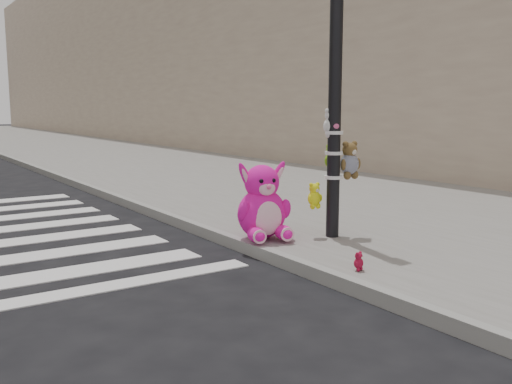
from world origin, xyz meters
TOP-DOWN VIEW (x-y plane):
  - ground at (0.00, 0.00)m, footprint 120.00×120.00m
  - sidewalk_near at (5.00, 10.00)m, footprint 7.00×80.00m
  - curb_edge at (1.55, 10.00)m, footprint 0.12×80.00m
  - bld_near at (10.50, 20.00)m, footprint 5.00×60.00m
  - signal_pole at (2.63, 1.80)m, footprint 0.69×0.48m
  - pink_bunny at (1.79, 2.17)m, footprint 0.73×0.82m
  - red_teddy at (1.80, 0.50)m, footprint 0.15×0.13m

SIDE VIEW (x-z plane):
  - ground at x=0.00m, z-range 0.00..0.00m
  - sidewalk_near at x=5.00m, z-range 0.00..0.14m
  - curb_edge at x=1.55m, z-range -0.01..0.15m
  - red_teddy at x=1.80m, z-range 0.14..0.33m
  - pink_bunny at x=1.79m, z-range 0.05..1.02m
  - signal_pole at x=2.63m, z-range -0.21..3.79m
  - bld_near at x=10.50m, z-range 0.00..10.00m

